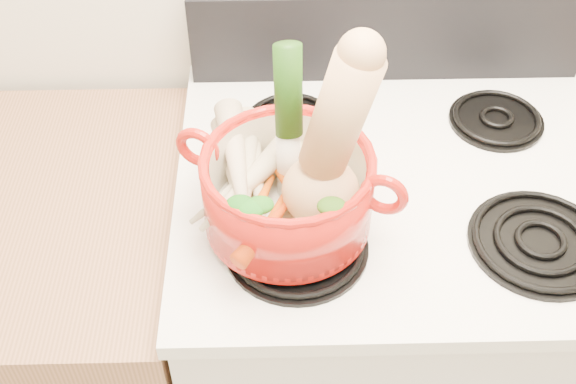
{
  "coord_description": "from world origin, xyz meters",
  "views": [
    {
      "loc": [
        -0.22,
        0.51,
        1.81
      ],
      "look_at": [
        -0.2,
        1.27,
        1.05
      ],
      "focal_mm": 45.0,
      "sensor_mm": 36.0,
      "label": 1
    }
  ],
  "objects_px": {
    "stove_body": "(379,337)",
    "dutch_oven": "(288,191)",
    "squash": "(323,142)",
    "leek": "(288,123)"
  },
  "relations": [
    {
      "from": "dutch_oven",
      "to": "leek",
      "type": "height_order",
      "value": "leek"
    },
    {
      "from": "dutch_oven",
      "to": "squash",
      "type": "relative_size",
      "value": 0.87
    },
    {
      "from": "dutch_oven",
      "to": "leek",
      "type": "relative_size",
      "value": 0.97
    },
    {
      "from": "squash",
      "to": "leek",
      "type": "height_order",
      "value": "squash"
    },
    {
      "from": "stove_body",
      "to": "dutch_oven",
      "type": "xyz_separation_m",
      "value": [
        -0.2,
        -0.11,
        0.57
      ]
    },
    {
      "from": "dutch_oven",
      "to": "leek",
      "type": "bearing_deg",
      "value": 108.75
    },
    {
      "from": "stove_body",
      "to": "squash",
      "type": "bearing_deg",
      "value": -139.78
    },
    {
      "from": "stove_body",
      "to": "dutch_oven",
      "type": "relative_size",
      "value": 3.54
    },
    {
      "from": "dutch_oven",
      "to": "leek",
      "type": "distance_m",
      "value": 0.11
    },
    {
      "from": "stove_body",
      "to": "squash",
      "type": "distance_m",
      "value": 0.71
    }
  ]
}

